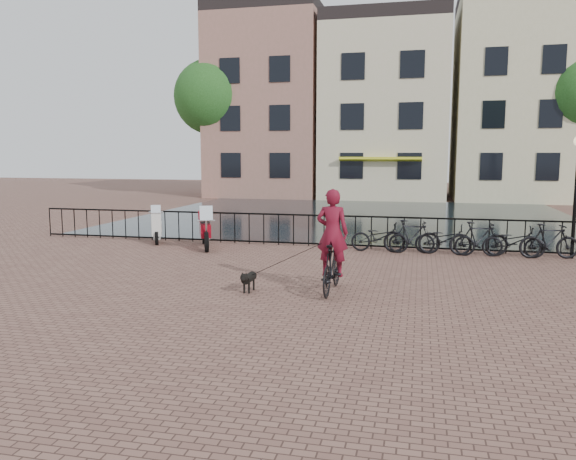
% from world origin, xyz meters
% --- Properties ---
extents(ground, '(100.00, 100.00, 0.00)m').
position_xyz_m(ground, '(0.00, 0.00, 0.00)').
color(ground, brown).
rests_on(ground, ground).
extents(canal_water, '(20.00, 20.00, 0.00)m').
position_xyz_m(canal_water, '(0.00, 17.30, 0.00)').
color(canal_water, black).
rests_on(canal_water, ground).
extents(railing, '(20.00, 0.05, 1.02)m').
position_xyz_m(railing, '(0.00, 8.00, 0.50)').
color(railing, black).
rests_on(railing, ground).
extents(canal_house_left, '(7.50, 9.00, 12.80)m').
position_xyz_m(canal_house_left, '(-7.50, 30.00, 6.40)').
color(canal_house_left, '#916654').
rests_on(canal_house_left, ground).
extents(canal_house_mid, '(8.00, 9.50, 11.80)m').
position_xyz_m(canal_house_mid, '(0.50, 30.00, 5.90)').
color(canal_house_mid, beige).
rests_on(canal_house_mid, ground).
extents(canal_house_right, '(7.00, 9.00, 13.30)m').
position_xyz_m(canal_house_right, '(8.50, 30.00, 6.65)').
color(canal_house_right, beige).
rests_on(canal_house_right, ground).
extents(tree_far_left, '(5.04, 5.04, 9.27)m').
position_xyz_m(tree_far_left, '(-11.00, 27.00, 6.73)').
color(tree_far_left, black).
rests_on(tree_far_left, ground).
extents(cyclist, '(0.83, 1.92, 2.60)m').
position_xyz_m(cyclist, '(1.17, 2.14, 0.99)').
color(cyclist, black).
rests_on(cyclist, ground).
extents(dog, '(0.25, 0.71, 0.48)m').
position_xyz_m(dog, '(-0.58, 1.79, 0.24)').
color(dog, black).
rests_on(dog, ground).
extents(motorcycle, '(1.27, 2.04, 1.44)m').
position_xyz_m(motorcycle, '(-3.60, 6.88, 0.72)').
color(motorcycle, maroon).
rests_on(motorcycle, ground).
extents(scooter, '(0.98, 1.48, 1.34)m').
position_xyz_m(scooter, '(-5.60, 7.58, 0.67)').
color(scooter, silver).
rests_on(scooter, ground).
extents(parked_bike_0, '(1.75, 0.71, 0.90)m').
position_xyz_m(parked_bike_0, '(1.80, 7.40, 0.45)').
color(parked_bike_0, black).
rests_on(parked_bike_0, ground).
extents(parked_bike_1, '(1.68, 0.52, 1.00)m').
position_xyz_m(parked_bike_1, '(2.75, 7.40, 0.50)').
color(parked_bike_1, black).
rests_on(parked_bike_1, ground).
extents(parked_bike_2, '(1.77, 0.77, 0.90)m').
position_xyz_m(parked_bike_2, '(3.70, 7.40, 0.45)').
color(parked_bike_2, black).
rests_on(parked_bike_2, ground).
extents(parked_bike_3, '(1.71, 0.68, 1.00)m').
position_xyz_m(parked_bike_3, '(4.65, 7.40, 0.50)').
color(parked_bike_3, black).
rests_on(parked_bike_3, ground).
extents(parked_bike_4, '(1.72, 0.60, 0.90)m').
position_xyz_m(parked_bike_4, '(5.60, 7.40, 0.45)').
color(parked_bike_4, black).
rests_on(parked_bike_4, ground).
extents(parked_bike_5, '(1.72, 0.72, 1.00)m').
position_xyz_m(parked_bike_5, '(6.55, 7.40, 0.50)').
color(parked_bike_5, black).
rests_on(parked_bike_5, ground).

